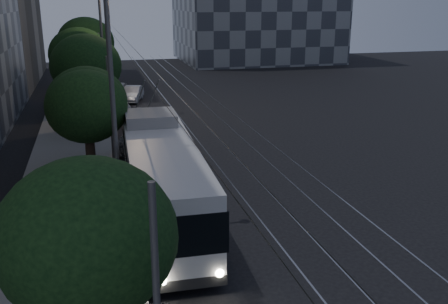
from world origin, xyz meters
TOP-DOWN VIEW (x-y plane):
  - ground at (0.00, 0.00)m, footprint 120.00×120.00m
  - sidewalk at (-7.50, 20.00)m, footprint 5.00×90.00m
  - tram_rails at (2.50, 20.00)m, footprint 4.52×90.00m
  - overhead_wires at (-4.97, 20.00)m, footprint 2.23×90.00m
  - trolleybus at (-3.65, 1.85)m, footprint 3.18×13.15m
  - pickup_silver at (-2.70, 9.02)m, footprint 4.84×6.65m
  - car_white_a at (-3.03, 17.82)m, footprint 1.86×4.07m
  - car_white_b at (-4.30, 20.98)m, footprint 2.00×4.58m
  - car_white_c at (-2.70, 27.67)m, footprint 2.43×4.29m
  - car_white_d at (-3.78, 30.09)m, footprint 2.28×4.12m
  - tree_0 at (-6.50, -7.73)m, footprint 3.98×3.98m
  - tree_1 at (-6.50, 5.77)m, footprint 3.81×3.81m
  - tree_2 at (-6.50, 8.35)m, footprint 4.14×4.14m
  - tree_3 at (-6.50, 17.00)m, footprint 4.75×4.75m
  - tree_4 at (-7.00, 24.00)m, footprint 4.82×4.82m
  - tree_5 at (-6.50, 33.97)m, footprint 5.53×5.53m
  - streetlamp_near at (-5.03, 1.50)m, footprint 2.35×0.44m
  - streetlamp_far at (-4.77, 22.72)m, footprint 2.68×0.44m

SIDE VIEW (x-z plane):
  - ground at x=0.00m, z-range 0.00..0.00m
  - tram_rails at x=2.50m, z-range 0.00..0.02m
  - sidewalk at x=-7.50m, z-range 0.00..0.15m
  - car_white_b at x=-4.30m, z-range 0.00..1.31m
  - car_white_d at x=-3.78m, z-range 0.00..1.33m
  - car_white_c at x=-2.70m, z-range 0.00..1.34m
  - car_white_a at x=-3.03m, z-range 0.00..1.35m
  - pickup_silver at x=-2.70m, z-range 0.00..1.68m
  - trolleybus at x=-3.65m, z-range -1.01..4.61m
  - overhead_wires at x=-4.97m, z-range 0.47..6.47m
  - tree_2 at x=-6.50m, z-range 0.97..6.67m
  - tree_0 at x=-6.50m, z-range 1.08..6.86m
  - tree_1 at x=-6.50m, z-range 1.19..7.05m
  - tree_3 at x=-6.50m, z-range 1.23..8.00m
  - tree_4 at x=-7.00m, z-range 1.23..8.06m
  - tree_5 at x=-6.50m, z-range 1.15..8.45m
  - streetlamp_near at x=-5.03m, z-range 1.01..10.69m
  - streetlamp_far at x=-4.77m, z-range 1.08..12.34m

